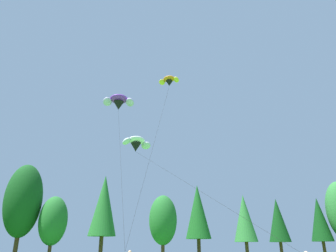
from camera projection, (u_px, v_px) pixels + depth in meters
name	position (u px, v px, depth m)	size (l,w,h in m)	color
treeline_tree_d	(23.00, 200.00, 50.40)	(5.75, 5.75, 14.65)	#472D19
treeline_tree_e	(53.00, 221.00, 49.76)	(4.38, 4.38, 9.55)	#472D19
treeline_tree_f	(104.00, 205.00, 53.71)	(4.60, 4.60, 13.65)	#472D19
treeline_tree_g	(163.00, 220.00, 50.95)	(4.47, 4.47, 9.89)	#472D19
treeline_tree_h	(198.00, 211.00, 54.43)	(4.28, 4.28, 12.18)	#472D19
treeline_tree_i	(244.00, 218.00, 53.27)	(3.87, 3.87, 10.32)	#472D19
treeline_tree_j	(278.00, 220.00, 59.46)	(3.93, 3.93, 10.58)	#472D19
treeline_tree_k	(319.00, 219.00, 61.36)	(4.04, 4.04, 11.09)	#472D19
parafoil_kite_high_purple	(119.00, 102.00, 39.07)	(4.09, 15.85, 18.02)	purple
parafoil_kite_mid_white	(136.00, 143.00, 31.18)	(8.82, 15.16, 10.59)	white
parafoil_kite_far_orange	(169.00, 81.00, 32.30)	(5.39, 7.74, 16.70)	orange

